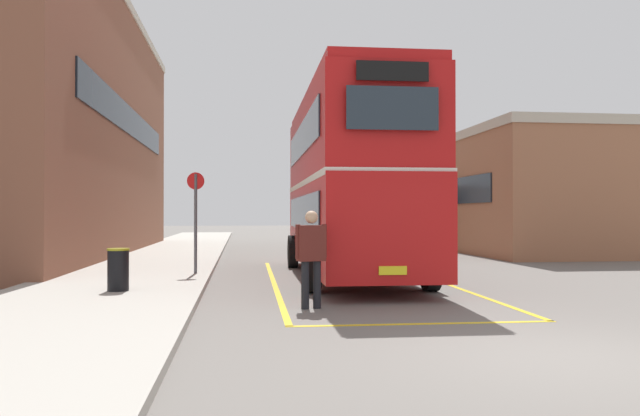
# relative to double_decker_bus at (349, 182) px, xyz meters

# --- Properties ---
(ground_plane) EXTENTS (135.60, 135.60, 0.00)m
(ground_plane) POSITION_rel_double_decker_bus_xyz_m (0.91, 4.99, -2.51)
(ground_plane) COLOR #66605B
(sidewalk_left) EXTENTS (4.00, 57.60, 0.14)m
(sidewalk_left) POSITION_rel_double_decker_bus_xyz_m (-5.59, 7.39, -2.44)
(sidewalk_left) COLOR #A39E93
(sidewalk_left) RESTS_ON ground
(brick_building_left) EXTENTS (6.23, 22.08, 10.02)m
(brick_building_left) POSITION_rel_double_decker_bus_xyz_m (-10.24, 9.39, 2.50)
(brick_building_left) COLOR brown
(brick_building_left) RESTS_ON ground
(depot_building_right) EXTENTS (6.40, 15.06, 5.17)m
(depot_building_right) POSITION_rel_double_decker_bus_xyz_m (9.55, 11.74, 0.07)
(depot_building_right) COLOR #9E6647
(depot_building_right) RESTS_ON ground
(double_decker_bus) EXTENTS (2.91, 10.18, 4.75)m
(double_decker_bus) POSITION_rel_double_decker_bus_xyz_m (0.00, 0.00, 0.00)
(double_decker_bus) COLOR black
(double_decker_bus) RESTS_ON ground
(single_deck_bus) EXTENTS (3.43, 8.45, 3.02)m
(single_deck_bus) POSITION_rel_double_decker_bus_xyz_m (4.47, 16.00, -0.88)
(single_deck_bus) COLOR black
(single_deck_bus) RESTS_ON ground
(pedestrian_boarding) EXTENTS (0.57, 0.32, 1.72)m
(pedestrian_boarding) POSITION_rel_double_decker_bus_xyz_m (-1.59, -5.30, -1.51)
(pedestrian_boarding) COLOR black
(pedestrian_boarding) RESTS_ON ground
(litter_bin) EXTENTS (0.44, 0.44, 0.84)m
(litter_bin) POSITION_rel_double_decker_bus_xyz_m (-5.23, -3.42, -1.95)
(litter_bin) COLOR black
(litter_bin) RESTS_ON sidewalk_left
(bus_stop_sign) EXTENTS (0.44, 0.13, 2.58)m
(bus_stop_sign) POSITION_rel_double_decker_bus_xyz_m (-3.97, 0.06, -0.81)
(bus_stop_sign) COLOR #4C4C51
(bus_stop_sign) RESTS_ON sidewalk_left
(bay_marking_yellow) EXTENTS (4.34, 12.19, 0.01)m
(bay_marking_yellow) POSITION_rel_double_decker_bus_xyz_m (-0.01, -1.90, -2.51)
(bay_marking_yellow) COLOR gold
(bay_marking_yellow) RESTS_ON ground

